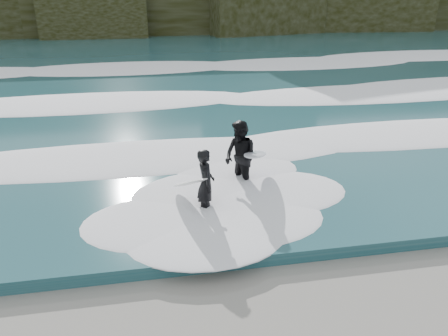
{
  "coord_description": "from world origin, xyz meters",
  "views": [
    {
      "loc": [
        -3.56,
        -4.16,
        5.44
      ],
      "look_at": [
        -1.73,
        5.97,
        1.0
      ],
      "focal_mm": 35.0,
      "sensor_mm": 36.0,
      "label": 1
    }
  ],
  "objects": [
    {
      "name": "foam_near",
      "position": [
        0.0,
        9.0,
        0.4
      ],
      "size": [
        60.0,
        3.2,
        0.2
      ],
      "primitive_type": "ellipsoid",
      "color": "white",
      "rests_on": "sea"
    },
    {
      "name": "surfer_left",
      "position": [
        -2.36,
        5.36,
        0.9
      ],
      "size": [
        1.14,
        1.84,
        1.78
      ],
      "color": "black",
      "rests_on": "ground"
    },
    {
      "name": "foam_far",
      "position": [
        0.0,
        25.0,
        0.45
      ],
      "size": [
        60.0,
        4.8,
        0.3
      ],
      "primitive_type": "ellipsoid",
      "color": "white",
      "rests_on": "sea"
    },
    {
      "name": "sea",
      "position": [
        0.0,
        29.0,
        0.15
      ],
      "size": [
        90.0,
        52.0,
        0.3
      ],
      "primitive_type": "cube",
      "color": "#1F4B53",
      "rests_on": "ground"
    },
    {
      "name": "foam_mid",
      "position": [
        0.0,
        16.0,
        0.42
      ],
      "size": [
        60.0,
        4.0,
        0.24
      ],
      "primitive_type": "ellipsoid",
      "color": "white",
      "rests_on": "sea"
    },
    {
      "name": "surfer_right",
      "position": [
        -1.14,
        6.59,
        1.01
      ],
      "size": [
        1.64,
        2.19,
        2.02
      ],
      "color": "black",
      "rests_on": "ground"
    }
  ]
}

